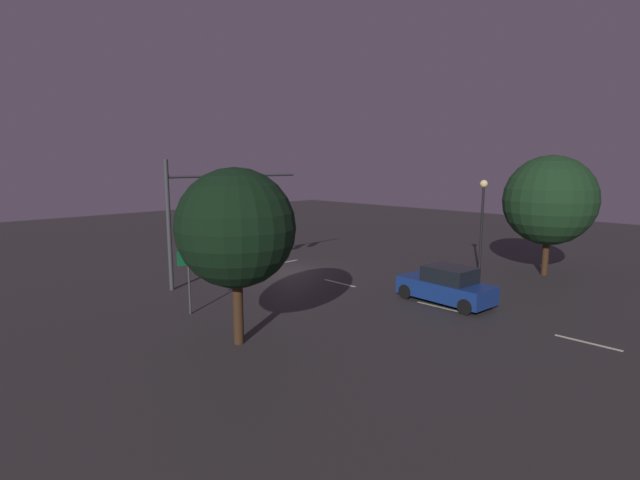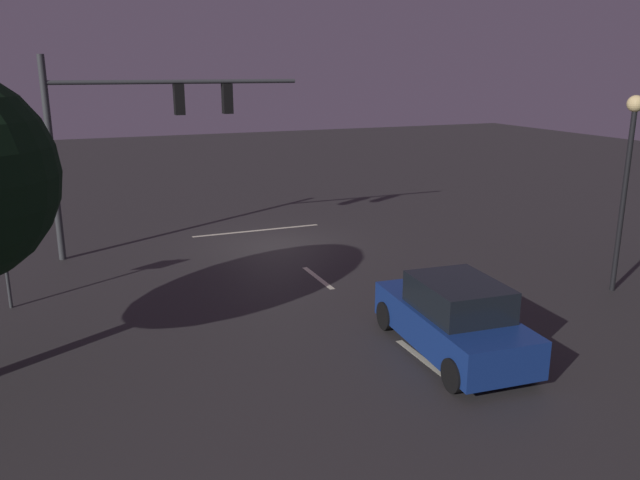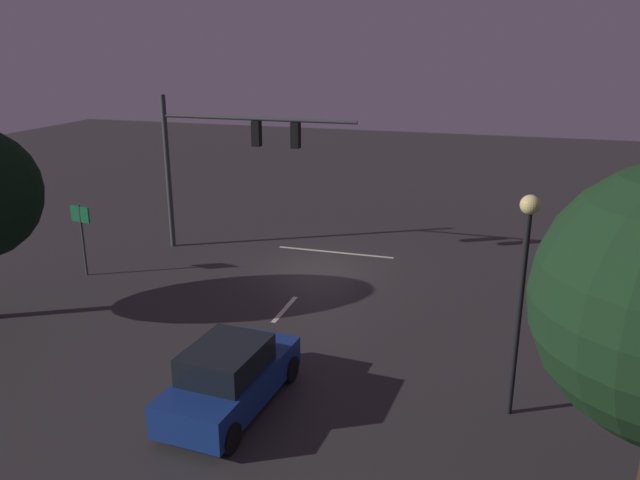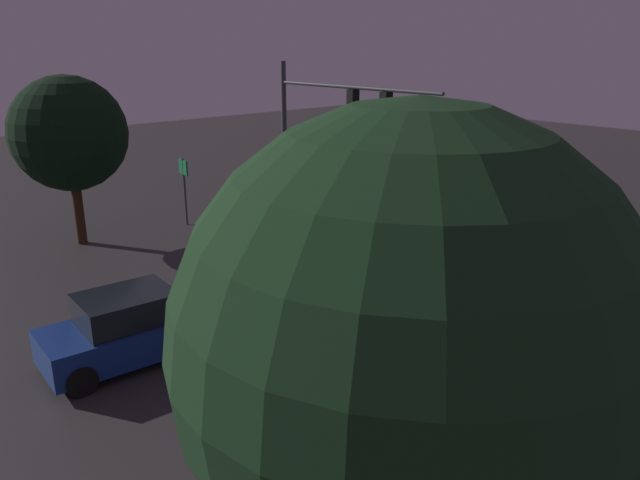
# 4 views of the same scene
# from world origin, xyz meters

# --- Properties ---
(ground_plane) EXTENTS (80.00, 80.00, 0.00)m
(ground_plane) POSITION_xyz_m (0.00, 0.00, 0.00)
(ground_plane) COLOR #2D2B2B
(traffic_signal_assembly) EXTENTS (8.27, 0.47, 6.46)m
(traffic_signal_assembly) POSITION_xyz_m (4.31, -0.99, 4.41)
(traffic_signal_assembly) COLOR #383A3D
(traffic_signal_assembly) RESTS_ON ground_plane
(lane_dash_far) EXTENTS (0.16, 2.20, 0.01)m
(lane_dash_far) POSITION_xyz_m (0.00, 4.00, 0.00)
(lane_dash_far) COLOR beige
(lane_dash_far) RESTS_ON ground_plane
(lane_dash_mid) EXTENTS (0.16, 2.20, 0.01)m
(lane_dash_mid) POSITION_xyz_m (0.00, 10.00, 0.00)
(lane_dash_mid) COLOR beige
(lane_dash_mid) RESTS_ON ground_plane
(stop_bar) EXTENTS (5.00, 0.16, 0.01)m
(stop_bar) POSITION_xyz_m (0.00, -2.18, 0.00)
(stop_bar) COLOR beige
(stop_bar) RESTS_ON ground_plane
(car_approaching) EXTENTS (2.18, 4.47, 1.70)m
(car_approaching) POSITION_xyz_m (-0.76, 9.88, 0.80)
(car_approaching) COLOR navy
(car_approaching) RESTS_ON ground_plane
(street_lamp_left_kerb) EXTENTS (0.44, 0.44, 5.37)m
(street_lamp_left_kerb) POSITION_xyz_m (-7.25, 8.18, 3.73)
(street_lamp_left_kerb) COLOR black
(street_lamp_left_kerb) RESTS_ON ground_plane
(route_sign) EXTENTS (0.90, 0.23, 2.76)m
(route_sign) POSITION_xyz_m (8.33, 3.19, 1.99)
(route_sign) COLOR #383A3D
(route_sign) RESTS_ON ground_plane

